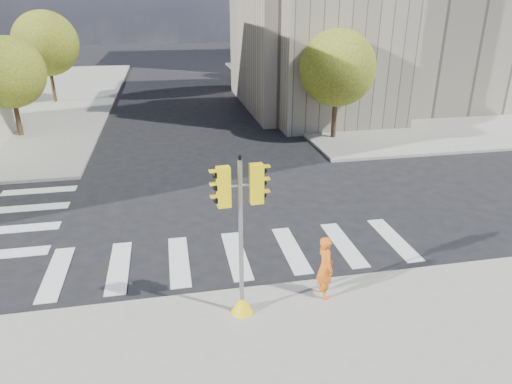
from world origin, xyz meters
TOP-DOWN VIEW (x-y plane):
  - ground at (0.00, 0.00)m, footprint 160.00×160.00m
  - sidewalk_far_right at (20.00, 26.00)m, footprint 28.00×40.00m
  - civic_building at (15.59, 19.12)m, footprint 26.00×16.00m
  - tree_lw_mid at (-10.50, 14.00)m, footprint 4.00×4.00m
  - tree_lw_far at (-10.50, 24.00)m, footprint 4.80×4.80m
  - tree_re_near at (7.50, 10.00)m, footprint 4.20×4.20m
  - tree_re_mid at (7.50, 22.00)m, footprint 4.60×4.60m
  - tree_re_far at (7.50, 34.00)m, footprint 4.00×4.00m
  - lamp_near at (8.00, 14.00)m, footprint 0.35×0.18m
  - lamp_far at (8.00, 28.00)m, footprint 0.35×0.18m
  - traffic_signal at (-0.43, -5.06)m, footprint 1.07×0.56m
  - photographer at (1.84, -4.76)m, footprint 0.48×0.68m

SIDE VIEW (x-z plane):
  - ground at x=0.00m, z-range 0.00..0.00m
  - sidewalk_far_right at x=20.00m, z-range 0.00..0.15m
  - photographer at x=1.84m, z-range 0.15..1.90m
  - traffic_signal at x=-0.43m, z-range -0.19..3.99m
  - tree_lw_mid at x=-10.50m, z-range 0.88..6.65m
  - tree_re_far at x=7.50m, z-range 0.93..6.80m
  - tree_re_near at x=7.50m, z-range 0.97..7.13m
  - tree_re_mid at x=7.50m, z-range 1.02..7.68m
  - tree_lw_far at x=-10.50m, z-range 1.07..8.01m
  - lamp_near at x=8.00m, z-range 0.52..8.63m
  - lamp_far at x=8.00m, z-range 0.52..8.63m
  - civic_building at x=15.59m, z-range -2.43..16.96m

